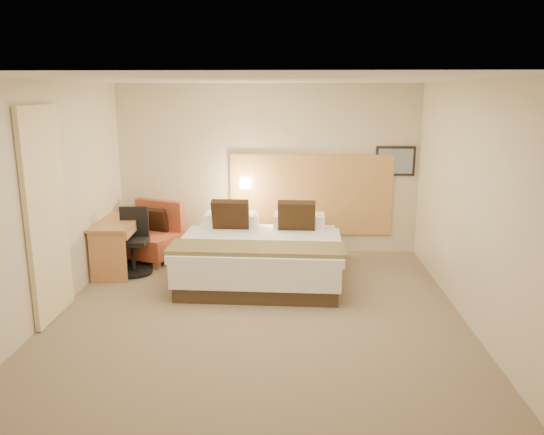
{
  "coord_description": "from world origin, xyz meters",
  "views": [
    {
      "loc": [
        0.4,
        -5.93,
        2.57
      ],
      "look_at": [
        0.15,
        0.42,
        1.06
      ],
      "focal_mm": 35.0,
      "sensor_mm": 36.0,
      "label": 1
    }
  ],
  "objects_px": {
    "lounge_chair": "(152,237)",
    "desk": "(120,231)",
    "side_table": "(215,245)",
    "bed": "(262,254)",
    "desk_chair": "(133,247)"
  },
  "relations": [
    {
      "from": "lounge_chair",
      "to": "desk",
      "type": "xyz_separation_m",
      "value": [
        -0.33,
        -0.52,
        0.23
      ]
    },
    {
      "from": "side_table",
      "to": "desk",
      "type": "bearing_deg",
      "value": -163.94
    },
    {
      "from": "bed",
      "to": "desk",
      "type": "distance_m",
      "value": 2.12
    },
    {
      "from": "lounge_chair",
      "to": "side_table",
      "type": "bearing_deg",
      "value": -7.63
    },
    {
      "from": "desk",
      "to": "desk_chair",
      "type": "height_order",
      "value": "desk_chair"
    },
    {
      "from": "bed",
      "to": "desk",
      "type": "relative_size",
      "value": 1.84
    },
    {
      "from": "bed",
      "to": "desk_chair",
      "type": "distance_m",
      "value": 1.87
    },
    {
      "from": "desk_chair",
      "to": "side_table",
      "type": "bearing_deg",
      "value": 24.56
    },
    {
      "from": "side_table",
      "to": "desk",
      "type": "xyz_separation_m",
      "value": [
        -1.33,
        -0.38,
        0.31
      ]
    },
    {
      "from": "desk",
      "to": "desk_chair",
      "type": "relative_size",
      "value": 1.3
    },
    {
      "from": "bed",
      "to": "lounge_chair",
      "type": "bearing_deg",
      "value": 156.55
    },
    {
      "from": "bed",
      "to": "desk_chair",
      "type": "xyz_separation_m",
      "value": [
        -1.86,
        0.13,
        0.04
      ]
    },
    {
      "from": "bed",
      "to": "desk_chair",
      "type": "height_order",
      "value": "bed"
    },
    {
      "from": "side_table",
      "to": "desk_chair",
      "type": "distance_m",
      "value": 1.22
    },
    {
      "from": "lounge_chair",
      "to": "desk_chair",
      "type": "relative_size",
      "value": 1.13
    }
  ]
}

